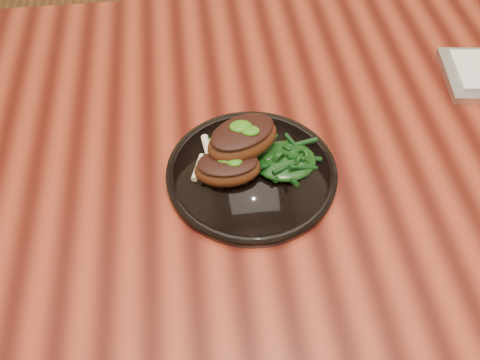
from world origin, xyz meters
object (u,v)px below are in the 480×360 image
at_px(desk, 320,161).
at_px(greens_heap, 285,158).
at_px(lamb_chop_front, 227,168).
at_px(plate, 252,173).

height_order(desk, greens_heap, greens_heap).
distance_m(desk, greens_heap, 0.16).
bearing_deg(lamb_chop_front, greens_heap, 8.78).
distance_m(plate, lamb_chop_front, 0.05).
relative_size(plate, lamb_chop_front, 2.47).
bearing_deg(desk, lamb_chop_front, -149.45).
bearing_deg(desk, plate, -145.52).
xyz_separation_m(desk, lamb_chop_front, (-0.17, -0.10, 0.12)).
relative_size(desk, greens_heap, 17.74).
distance_m(plate, greens_heap, 0.05).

